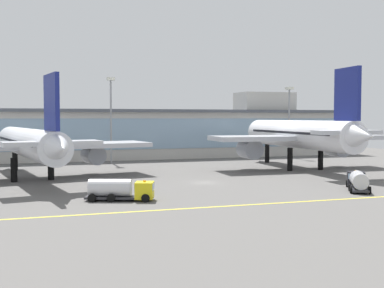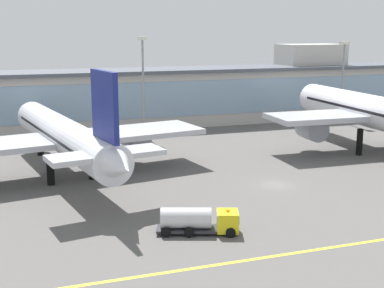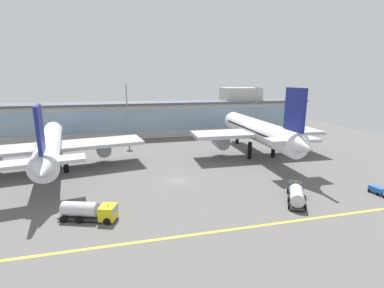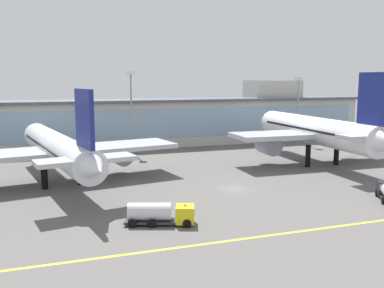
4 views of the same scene
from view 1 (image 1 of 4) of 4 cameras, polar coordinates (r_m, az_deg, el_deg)
The scene contains 9 objects.
ground_plane at distance 84.31m, azimuth 1.54°, elevation -4.46°, with size 180.00×180.00×0.00m, color #5B5956.
taxiway_centreline_stripe at distance 64.26m, azimuth 8.21°, elevation -6.85°, with size 144.00×0.50×0.01m, color yellow.
terminal_building at distance 135.21m, azimuth -5.39°, elevation 1.36°, with size 131.09×14.00×18.43m.
airliner_near_left at distance 93.06m, azimuth -18.23°, elevation 0.02°, with size 45.11×50.84×17.40m.
airliner_near_right at distance 108.54m, azimuth 12.17°, elevation 1.03°, with size 38.17×50.55×20.00m.
fuel_tanker_truck at distance 66.58m, azimuth -8.02°, elevation -5.19°, with size 9.34×5.41×2.90m.
baggage_tug_near at distance 79.60m, azimuth 18.54°, elevation -3.97°, with size 6.75×9.00×2.90m.
apron_light_mast_west at distance 138.42m, azimuth 11.12°, elevation 3.85°, with size 1.80×1.80×19.41m.
apron_light_mast_centre at distance 121.28m, azimuth -9.32°, elevation 4.33°, with size 1.80×1.80×20.69m.
Camera 1 is at (-28.20, -78.68, 11.01)m, focal length 46.34 mm.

